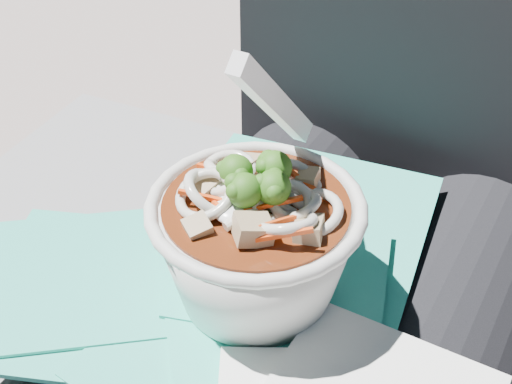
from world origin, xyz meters
The scene contains 4 objects.
lap centered at (0.00, 0.00, 0.54)m, with size 0.33×0.48×0.15m.
person_body centered at (0.00, 0.09, 0.56)m, with size 0.34×0.94×1.01m.
plastic_bag centered at (-0.04, -0.01, 0.62)m, with size 0.38×0.37×0.01m.
udon_bowl centered at (-0.02, -0.01, 0.68)m, with size 0.14×0.16×0.19m.
Camera 1 is at (0.15, -0.31, 0.99)m, focal length 50.00 mm.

